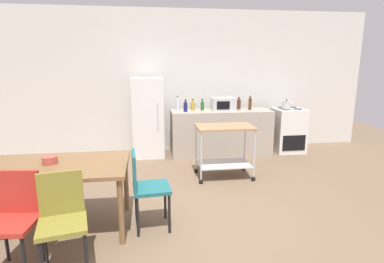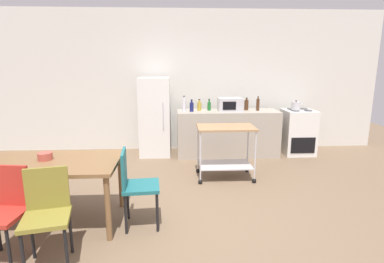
{
  "view_description": "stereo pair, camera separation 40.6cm",
  "coord_description": "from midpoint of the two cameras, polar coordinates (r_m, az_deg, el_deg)",
  "views": [
    {
      "loc": [
        -0.54,
        -3.37,
        1.82
      ],
      "look_at": [
        0.11,
        1.2,
        0.8
      ],
      "focal_mm": 28.94,
      "sensor_mm": 36.0,
      "label": 1
    },
    {
      "loc": [
        -0.14,
        -3.41,
        1.82
      ],
      "look_at": [
        0.11,
        1.2,
        0.8
      ],
      "focal_mm": 28.94,
      "sensor_mm": 36.0,
      "label": 2
    }
  ],
  "objects": [
    {
      "name": "ground_plane",
      "position": [
        3.86,
        -2.21,
        -15.67
      ],
      "size": [
        12.0,
        12.0,
        0.0
      ],
      "primitive_type": "plane",
      "color": "brown"
    },
    {
      "name": "back_wall",
      "position": [
        6.61,
        -5.24,
        9.21
      ],
      "size": [
        8.4,
        0.12,
        2.9
      ],
      "primitive_type": "cube",
      "color": "silver",
      "rests_on": "ground_plane"
    },
    {
      "name": "kitchen_counter",
      "position": [
        6.27,
        3.48,
        -0.19
      ],
      "size": [
        2.0,
        0.64,
        0.9
      ],
      "primitive_type": "cube",
      "color": "#A89E8E",
      "rests_on": "ground_plane"
    },
    {
      "name": "dining_table",
      "position": [
        3.74,
        -26.52,
        -6.8
      ],
      "size": [
        1.5,
        0.9,
        0.75
      ],
      "color": "brown",
      "rests_on": "ground_plane"
    },
    {
      "name": "chair_teal",
      "position": [
        3.51,
        -11.9,
        -9.57
      ],
      "size": [
        0.43,
        0.43,
        0.89
      ],
      "rotation": [
        0.0,
        0.0,
        1.65
      ],
      "color": "#1E666B",
      "rests_on": "ground_plane"
    },
    {
      "name": "chair_olive",
      "position": [
        3.08,
        -26.45,
        -13.92
      ],
      "size": [
        0.48,
        0.48,
        0.89
      ],
      "rotation": [
        0.0,
        0.0,
        0.21
      ],
      "color": "olive",
      "rests_on": "ground_plane"
    },
    {
      "name": "chair_red",
      "position": [
        3.31,
        -33.08,
        -12.86
      ],
      "size": [
        0.45,
        0.45,
        0.89
      ],
      "rotation": [
        0.0,
        0.0,
        -0.12
      ],
      "color": "#B72D23",
      "rests_on": "ground_plane"
    },
    {
      "name": "stove_oven",
      "position": [
        6.72,
        15.65,
        0.25
      ],
      "size": [
        0.6,
        0.61,
        0.92
      ],
      "color": "white",
      "rests_on": "ground_plane"
    },
    {
      "name": "refrigerator",
      "position": [
        6.18,
        -9.97,
        2.54
      ],
      "size": [
        0.6,
        0.63,
        1.55
      ],
      "color": "white",
      "rests_on": "ground_plane"
    },
    {
      "name": "kitchen_cart",
      "position": [
        4.96,
        3.67,
        -2.12
      ],
      "size": [
        0.91,
        0.57,
        0.85
      ],
      "color": "#A37A51",
      "rests_on": "ground_plane"
    },
    {
      "name": "bottle_hot_sauce",
      "position": [
        6.03,
        -4.56,
        4.84
      ],
      "size": [
        0.08,
        0.08,
        0.3
      ],
      "color": "silver",
      "rests_on": "kitchen_counter"
    },
    {
      "name": "bottle_soda",
      "position": [
        6.02,
        -3.14,
        4.57
      ],
      "size": [
        0.08,
        0.08,
        0.23
      ],
      "color": "navy",
      "rests_on": "kitchen_counter"
    },
    {
      "name": "bottle_soy_sauce",
      "position": [
        6.16,
        -1.77,
        4.71
      ],
      "size": [
        0.08,
        0.08,
        0.23
      ],
      "color": "gold",
      "rests_on": "kitchen_counter"
    },
    {
      "name": "bottle_sparkling_water",
      "position": [
        6.19,
        0.05,
        4.75
      ],
      "size": [
        0.07,
        0.07,
        0.23
      ],
      "color": "#1E6628",
      "rests_on": "kitchen_counter"
    },
    {
      "name": "microwave",
      "position": [
        6.13,
        3.88,
        5.04
      ],
      "size": [
        0.46,
        0.35,
        0.26
      ],
      "color": "silver",
      "rests_on": "kitchen_counter"
    },
    {
      "name": "bottle_olive_oil",
      "position": [
        6.35,
        6.8,
        5.01
      ],
      "size": [
        0.08,
        0.08,
        0.25
      ],
      "color": "#4C2D19",
      "rests_on": "kitchen_counter"
    },
    {
      "name": "bottle_sesame_oil",
      "position": [
        6.33,
        8.85,
        5.07
      ],
      "size": [
        0.06,
        0.06,
        0.28
      ],
      "color": "#4C2D19",
      "rests_on": "kitchen_counter"
    },
    {
      "name": "fruit_bowl",
      "position": [
        3.79,
        -27.58,
        -4.73
      ],
      "size": [
        0.16,
        0.16,
        0.08
      ],
      "primitive_type": "cylinder",
      "color": "#B24C3F",
      "rests_on": "dining_table"
    },
    {
      "name": "kettle",
      "position": [
        6.49,
        15.32,
        4.78
      ],
      "size": [
        0.24,
        0.17,
        0.19
      ],
      "color": "silver",
      "rests_on": "stove_oven"
    }
  ]
}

